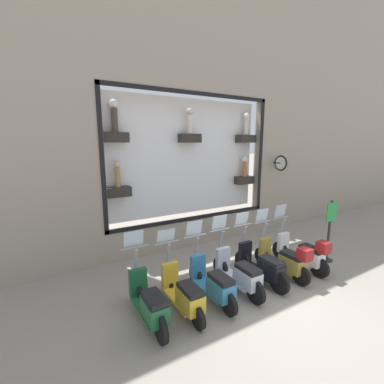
{
  "coord_description": "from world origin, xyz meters",
  "views": [
    {
      "loc": [
        -3.69,
        4.2,
        3.42
      ],
      "look_at": [
        1.96,
        0.94,
        2.18
      ],
      "focal_mm": 24.0,
      "sensor_mm": 36.0,
      "label": 1
    }
  ],
  "objects_px": {
    "scooter_white_0": "(304,253)",
    "shop_sign_post": "(330,228)",
    "scooter_black_2": "(262,266)",
    "scooter_olive_1": "(285,260)",
    "scooter_teal_4": "(213,283)",
    "scooter_silver_3": "(239,274)",
    "scooter_yellow_5": "(183,293)",
    "scooter_green_6": "(149,303)"
  },
  "relations": [
    {
      "from": "scooter_black_2",
      "to": "scooter_yellow_5",
      "type": "xyz_separation_m",
      "value": [
        -0.01,
        2.21,
        -0.03
      ]
    },
    {
      "from": "scooter_black_2",
      "to": "shop_sign_post",
      "type": "height_order",
      "value": "shop_sign_post"
    },
    {
      "from": "scooter_teal_4",
      "to": "scooter_green_6",
      "type": "bearing_deg",
      "value": 89.84
    },
    {
      "from": "scooter_silver_3",
      "to": "shop_sign_post",
      "type": "height_order",
      "value": "shop_sign_post"
    },
    {
      "from": "scooter_silver_3",
      "to": "scooter_teal_4",
      "type": "xyz_separation_m",
      "value": [
        -0.01,
        0.74,
        -0.02
      ]
    },
    {
      "from": "scooter_yellow_5",
      "to": "shop_sign_post",
      "type": "height_order",
      "value": "shop_sign_post"
    },
    {
      "from": "scooter_black_2",
      "to": "shop_sign_post",
      "type": "xyz_separation_m",
      "value": [
        -0.05,
        -2.58,
        0.54
      ]
    },
    {
      "from": "scooter_black_2",
      "to": "scooter_teal_4",
      "type": "height_order",
      "value": "scooter_black_2"
    },
    {
      "from": "scooter_yellow_5",
      "to": "scooter_green_6",
      "type": "relative_size",
      "value": 0.99
    },
    {
      "from": "scooter_white_0",
      "to": "scooter_green_6",
      "type": "xyz_separation_m",
      "value": [
        0.06,
        4.42,
        -0.04
      ]
    },
    {
      "from": "scooter_green_6",
      "to": "shop_sign_post",
      "type": "distance_m",
      "value": 5.55
    },
    {
      "from": "scooter_olive_1",
      "to": "scooter_silver_3",
      "type": "bearing_deg",
      "value": 87.39
    },
    {
      "from": "scooter_silver_3",
      "to": "scooter_green_6",
      "type": "xyz_separation_m",
      "value": [
        -0.0,
        2.21,
        -0.0
      ]
    },
    {
      "from": "scooter_teal_4",
      "to": "scooter_yellow_5",
      "type": "distance_m",
      "value": 0.74
    },
    {
      "from": "scooter_olive_1",
      "to": "scooter_silver_3",
      "type": "relative_size",
      "value": 0.99
    },
    {
      "from": "scooter_black_2",
      "to": "scooter_silver_3",
      "type": "relative_size",
      "value": 1.0
    },
    {
      "from": "scooter_teal_4",
      "to": "scooter_yellow_5",
      "type": "xyz_separation_m",
      "value": [
        -0.01,
        0.74,
        -0.02
      ]
    },
    {
      "from": "scooter_white_0",
      "to": "scooter_yellow_5",
      "type": "bearing_deg",
      "value": 89.21
    },
    {
      "from": "scooter_olive_1",
      "to": "scooter_black_2",
      "type": "height_order",
      "value": "scooter_black_2"
    },
    {
      "from": "scooter_white_0",
      "to": "scooter_black_2",
      "type": "distance_m",
      "value": 1.48
    },
    {
      "from": "scooter_silver_3",
      "to": "shop_sign_post",
      "type": "relative_size",
      "value": 0.99
    },
    {
      "from": "scooter_olive_1",
      "to": "scooter_silver_3",
      "type": "xyz_separation_m",
      "value": [
        0.07,
        1.47,
        -0.03
      ]
    },
    {
      "from": "shop_sign_post",
      "to": "scooter_green_6",
      "type": "bearing_deg",
      "value": 89.48
    },
    {
      "from": "shop_sign_post",
      "to": "scooter_teal_4",
      "type": "bearing_deg",
      "value": 89.35
    },
    {
      "from": "scooter_silver_3",
      "to": "scooter_teal_4",
      "type": "height_order",
      "value": "scooter_silver_3"
    },
    {
      "from": "scooter_olive_1",
      "to": "scooter_teal_4",
      "type": "bearing_deg",
      "value": 88.39
    },
    {
      "from": "scooter_silver_3",
      "to": "scooter_olive_1",
      "type": "bearing_deg",
      "value": -92.61
    },
    {
      "from": "scooter_black_2",
      "to": "scooter_olive_1",
      "type": "bearing_deg",
      "value": -95.18
    },
    {
      "from": "shop_sign_post",
      "to": "scooter_silver_3",
      "type": "bearing_deg",
      "value": 89.12
    },
    {
      "from": "scooter_olive_1",
      "to": "scooter_green_6",
      "type": "height_order",
      "value": "scooter_green_6"
    },
    {
      "from": "scooter_yellow_5",
      "to": "scooter_teal_4",
      "type": "bearing_deg",
      "value": -89.56
    },
    {
      "from": "scooter_green_6",
      "to": "shop_sign_post",
      "type": "bearing_deg",
      "value": -90.52
    },
    {
      "from": "scooter_yellow_5",
      "to": "shop_sign_post",
      "type": "distance_m",
      "value": 4.82
    },
    {
      "from": "scooter_black_2",
      "to": "shop_sign_post",
      "type": "bearing_deg",
      "value": -91.12
    },
    {
      "from": "scooter_black_2",
      "to": "scooter_yellow_5",
      "type": "bearing_deg",
      "value": 90.27
    },
    {
      "from": "scooter_silver_3",
      "to": "shop_sign_post",
      "type": "bearing_deg",
      "value": -90.88
    },
    {
      "from": "scooter_teal_4",
      "to": "shop_sign_post",
      "type": "relative_size",
      "value": 0.99
    },
    {
      "from": "scooter_yellow_5",
      "to": "scooter_white_0",
      "type": "bearing_deg",
      "value": -90.79
    },
    {
      "from": "scooter_olive_1",
      "to": "scooter_teal_4",
      "type": "distance_m",
      "value": 2.21
    },
    {
      "from": "scooter_white_0",
      "to": "shop_sign_post",
      "type": "height_order",
      "value": "shop_sign_post"
    },
    {
      "from": "scooter_white_0",
      "to": "scooter_olive_1",
      "type": "relative_size",
      "value": 1.0
    },
    {
      "from": "scooter_olive_1",
      "to": "scooter_silver_3",
      "type": "distance_m",
      "value": 1.48
    }
  ]
}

